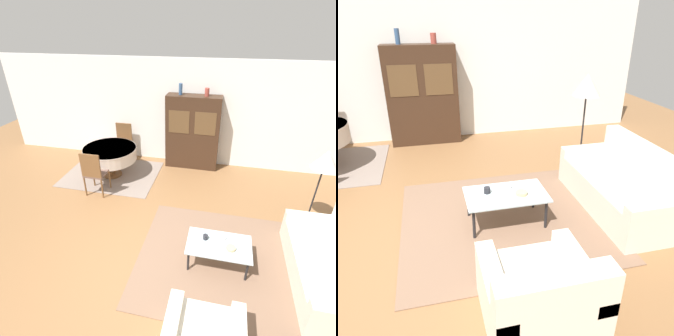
{
  "view_description": "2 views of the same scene",
  "coord_description": "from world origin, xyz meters",
  "views": [
    {
      "loc": [
        1.17,
        -2.91,
        3.4
      ],
      "look_at": [
        0.2,
        1.4,
        0.95
      ],
      "focal_mm": 28.0,
      "sensor_mm": 36.0,
      "label": 1
    },
    {
      "loc": [
        0.47,
        -3.2,
        2.37
      ],
      "look_at": [
        1.29,
        0.16,
        0.75
      ],
      "focal_mm": 35.0,
      "sensor_mm": 36.0,
      "label": 2
    }
  ],
  "objects": [
    {
      "name": "ground_plane",
      "position": [
        0.0,
        0.0,
        0.0
      ],
      "size": [
        14.0,
        14.0,
        0.0
      ],
      "primitive_type": "plane",
      "color": "brown"
    },
    {
      "name": "couch",
      "position": [
        2.9,
        0.16,
        0.29
      ],
      "size": [
        0.93,
        1.89,
        0.83
      ],
      "rotation": [
        0.0,
        0.0,
        1.57
      ],
      "color": "silver",
      "rests_on": "ground_plane"
    },
    {
      "name": "wall_back",
      "position": [
        0.0,
        3.63,
        1.35
      ],
      "size": [
        10.0,
        0.06,
        2.7
      ],
      "color": "white",
      "rests_on": "ground_plane"
    },
    {
      "name": "bowl",
      "position": [
        1.47,
        0.09,
        0.43
      ],
      "size": [
        0.15,
        0.15,
        0.04
      ],
      "color": "tan",
      "rests_on": "coffee_table"
    },
    {
      "name": "dining_chair_far",
      "position": [
        -1.48,
        3.29,
        0.59
      ],
      "size": [
        0.44,
        0.44,
        1.03
      ],
      "rotation": [
        0.0,
        0.0,
        3.14
      ],
      "color": "brown",
      "rests_on": "dining_rug"
    },
    {
      "name": "area_rug",
      "position": [
        1.27,
        0.23,
        0.01
      ],
      "size": [
        2.52,
        2.38,
        0.01
      ],
      "color": "brown",
      "rests_on": "ground_plane"
    },
    {
      "name": "dining_rug",
      "position": [
        -1.5,
        2.45,
        0.01
      ],
      "size": [
        2.3,
        1.75,
        0.01
      ],
      "color": "gray",
      "rests_on": "ground_plane"
    },
    {
      "name": "dining_table",
      "position": [
        -1.48,
        2.42,
        0.61
      ],
      "size": [
        1.29,
        1.29,
        0.75
      ],
      "color": "brown",
      "rests_on": "dining_rug"
    },
    {
      "name": "vase_short",
      "position": [
        0.7,
        3.37,
        1.98
      ],
      "size": [
        0.11,
        0.11,
        0.19
      ],
      "color": "#9E4238",
      "rests_on": "display_cabinet"
    },
    {
      "name": "vase_tall",
      "position": [
        0.07,
        3.37,
        2.02
      ],
      "size": [
        0.09,
        0.09,
        0.27
      ],
      "color": "#33517A",
      "rests_on": "display_cabinet"
    },
    {
      "name": "coffee_table",
      "position": [
        1.29,
        0.16,
        0.37
      ],
      "size": [
        0.99,
        0.6,
        0.39
      ],
      "color": "black",
      "rests_on": "area_rug"
    },
    {
      "name": "bowl_small",
      "position": [
        1.34,
        0.29,
        0.42
      ],
      "size": [
        0.1,
        0.1,
        0.03
      ],
      "color": "white",
      "rests_on": "coffee_table"
    },
    {
      "name": "cup",
      "position": [
        1.07,
        0.23,
        0.44
      ],
      "size": [
        0.08,
        0.08,
        0.08
      ],
      "color": "#232328",
      "rests_on": "coffee_table"
    },
    {
      "name": "dining_chair_near",
      "position": [
        -1.48,
        1.54,
        0.59
      ],
      "size": [
        0.44,
        0.44,
        1.03
      ],
      "color": "brown",
      "rests_on": "dining_rug"
    },
    {
      "name": "floor_lamp",
      "position": [
        2.91,
        1.49,
        1.34
      ],
      "size": [
        0.44,
        0.44,
        1.55
      ],
      "color": "black",
      "rests_on": "ground_plane"
    },
    {
      "name": "display_cabinet",
      "position": [
        0.4,
        3.37,
        0.95
      ],
      "size": [
        1.34,
        0.43,
        1.89
      ],
      "color": "#382316",
      "rests_on": "ground_plane"
    }
  ]
}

